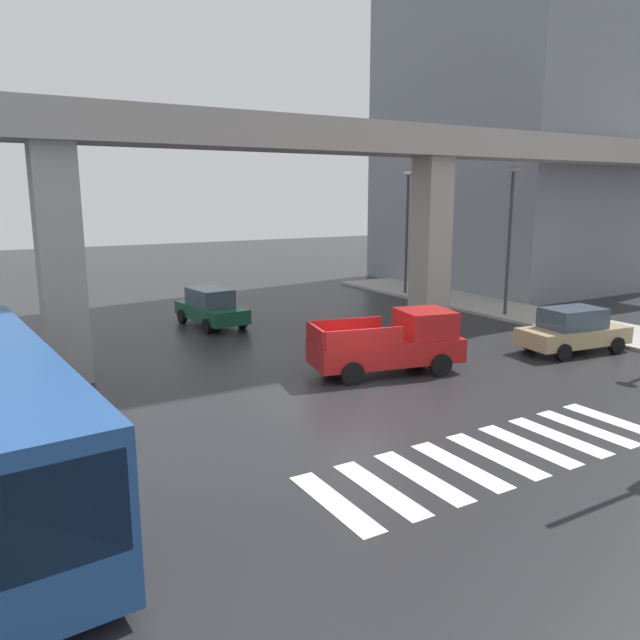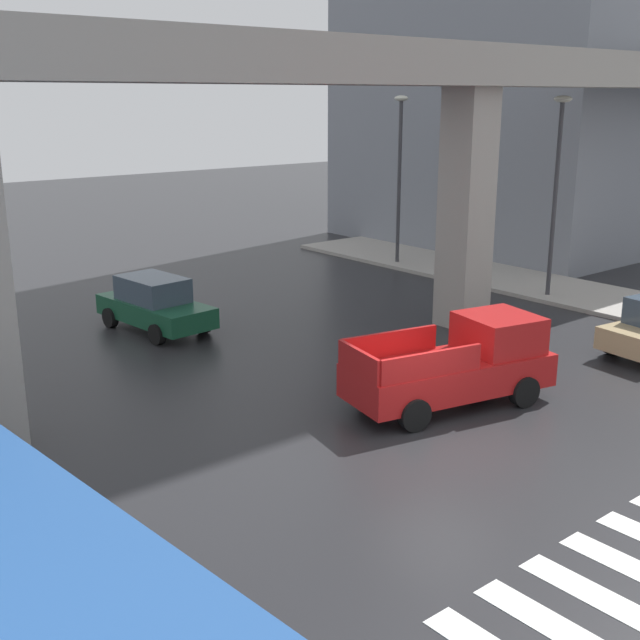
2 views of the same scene
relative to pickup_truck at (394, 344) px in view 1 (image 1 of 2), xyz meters
name	(u,v)px [view 1 (image 1 of 2)]	position (x,y,z in m)	size (l,w,h in m)	color
ground_plane	(364,393)	(-2.16, -1.38, -0.99)	(120.00, 120.00, 0.00)	#232326
crosswalk_stripes	(495,455)	(-2.16, -6.72, -0.98)	(9.35, 2.80, 0.01)	silver
elevated_overpass	(274,153)	(-2.16, 4.55, 6.44)	(53.20, 2.15, 8.71)	#9E9991
sidewalk_east	(596,329)	(11.73, 0.62, -0.91)	(4.00, 36.00, 0.15)	#9E9991
pickup_truck	(394,344)	(0.00, 0.00, 0.00)	(5.39, 2.93, 2.08)	red
sedan_tan	(573,330)	(7.56, -1.31, -0.14)	(4.48, 2.35, 1.72)	tan
sedan_dark_green	(211,307)	(-2.63, 10.36, -0.14)	(2.27, 4.45, 1.72)	#14472D
street_lamp_mid_block	(510,224)	(10.53, 4.84, 3.57)	(0.44, 0.70, 7.24)	#38383D
street_lamp_far_north	(407,218)	(10.53, 12.70, 3.57)	(0.44, 0.70, 7.24)	#38383D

